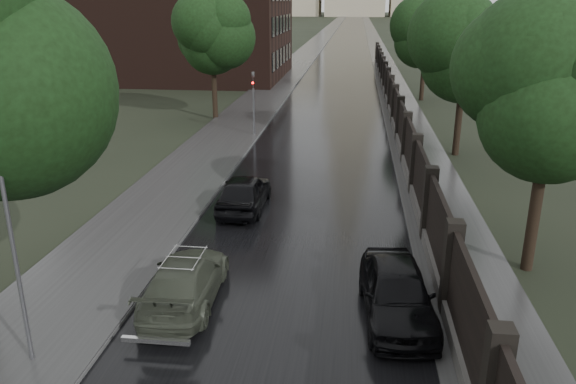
{
  "coord_description": "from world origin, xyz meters",
  "views": [
    {
      "loc": [
        1.88,
        -8.87,
        8.11
      ],
      "look_at": [
        -0.41,
        10.25,
        1.5
      ],
      "focal_mm": 35.0,
      "sensor_mm": 36.0,
      "label": 1
    }
  ],
  "objects_px": {
    "tree_left_far": "(212,44)",
    "tree_right_c": "(426,40)",
    "tree_right_a": "(549,115)",
    "tree_right_b": "(464,63)",
    "car_right_near": "(397,292)",
    "volga_sedan": "(185,280)",
    "hatchback_left": "(244,192)",
    "lamp_post": "(16,261)",
    "traffic_light": "(253,98)"
  },
  "relations": [
    {
      "from": "tree_right_b",
      "to": "hatchback_left",
      "type": "distance_m",
      "value": 14.55
    },
    {
      "from": "tree_right_a",
      "to": "lamp_post",
      "type": "distance_m",
      "value": 14.62
    },
    {
      "from": "tree_left_far",
      "to": "tree_right_b",
      "type": "height_order",
      "value": "tree_left_far"
    },
    {
      "from": "tree_right_a",
      "to": "tree_right_c",
      "type": "height_order",
      "value": "same"
    },
    {
      "from": "tree_left_far",
      "to": "car_right_near",
      "type": "bearing_deg",
      "value": -66.23
    },
    {
      "from": "tree_right_a",
      "to": "tree_right_b",
      "type": "height_order",
      "value": "same"
    },
    {
      "from": "hatchback_left",
      "to": "car_right_near",
      "type": "distance_m",
      "value": 9.49
    },
    {
      "from": "tree_right_a",
      "to": "tree_right_c",
      "type": "relative_size",
      "value": 1.0
    },
    {
      "from": "volga_sedan",
      "to": "lamp_post",
      "type": "bearing_deg",
      "value": 47.4
    },
    {
      "from": "car_right_near",
      "to": "volga_sedan",
      "type": "bearing_deg",
      "value": 173.91
    },
    {
      "from": "tree_right_c",
      "to": "hatchback_left",
      "type": "distance_m",
      "value": 29.79
    },
    {
      "from": "tree_left_far",
      "to": "car_right_near",
      "type": "xyz_separation_m",
      "value": [
        11.19,
        -25.41,
        -4.48
      ]
    },
    {
      "from": "tree_right_c",
      "to": "traffic_light",
      "type": "distance_m",
      "value": 19.26
    },
    {
      "from": "tree_right_c",
      "to": "car_right_near",
      "type": "distance_m",
      "value": 35.91
    },
    {
      "from": "tree_left_far",
      "to": "tree_right_a",
      "type": "distance_m",
      "value": 26.91
    },
    {
      "from": "tree_left_far",
      "to": "volga_sedan",
      "type": "xyz_separation_m",
      "value": [
        5.34,
        -25.26,
        -4.58
      ]
    },
    {
      "from": "tree_left_far",
      "to": "lamp_post",
      "type": "distance_m",
      "value": 28.73
    },
    {
      "from": "lamp_post",
      "to": "volga_sedan",
      "type": "xyz_separation_m",
      "value": [
        2.74,
        3.24,
        -2.01
      ]
    },
    {
      "from": "traffic_light",
      "to": "car_right_near",
      "type": "bearing_deg",
      "value": -69.85
    },
    {
      "from": "tree_left_far",
      "to": "tree_right_c",
      "type": "relative_size",
      "value": 1.05
    },
    {
      "from": "tree_right_b",
      "to": "lamp_post",
      "type": "relative_size",
      "value": 1.37
    },
    {
      "from": "volga_sedan",
      "to": "hatchback_left",
      "type": "relative_size",
      "value": 1.05
    },
    {
      "from": "tree_right_a",
      "to": "tree_left_far",
      "type": "bearing_deg",
      "value": 125.17
    },
    {
      "from": "tree_right_b",
      "to": "tree_left_far",
      "type": "bearing_deg",
      "value": 152.7
    },
    {
      "from": "tree_left_far",
      "to": "lamp_post",
      "type": "height_order",
      "value": "tree_left_far"
    },
    {
      "from": "tree_right_c",
      "to": "tree_left_far",
      "type": "bearing_deg",
      "value": -147.17
    },
    {
      "from": "tree_right_a",
      "to": "hatchback_left",
      "type": "bearing_deg",
      "value": 156.91
    },
    {
      "from": "hatchback_left",
      "to": "lamp_post",
      "type": "bearing_deg",
      "value": 74.67
    },
    {
      "from": "tree_right_c",
      "to": "car_right_near",
      "type": "height_order",
      "value": "tree_right_c"
    },
    {
      "from": "tree_right_a",
      "to": "traffic_light",
      "type": "relative_size",
      "value": 1.75
    },
    {
      "from": "hatchback_left",
      "to": "car_right_near",
      "type": "relative_size",
      "value": 0.98
    },
    {
      "from": "tree_right_c",
      "to": "car_right_near",
      "type": "xyz_separation_m",
      "value": [
        -4.31,
        -35.41,
        -4.19
      ]
    },
    {
      "from": "tree_right_b",
      "to": "lamp_post",
      "type": "distance_m",
      "value": 24.33
    },
    {
      "from": "hatchback_left",
      "to": "tree_right_a",
      "type": "bearing_deg",
      "value": 156.99
    },
    {
      "from": "tree_right_a",
      "to": "tree_right_b",
      "type": "bearing_deg",
      "value": 90.0
    },
    {
      "from": "tree_left_far",
      "to": "volga_sedan",
      "type": "height_order",
      "value": "tree_left_far"
    },
    {
      "from": "hatchback_left",
      "to": "volga_sedan",
      "type": "bearing_deg",
      "value": 88.42
    },
    {
      "from": "tree_left_far",
      "to": "lamp_post",
      "type": "xyz_separation_m",
      "value": [
        2.6,
        -28.5,
        -2.57
      ]
    },
    {
      "from": "volga_sedan",
      "to": "hatchback_left",
      "type": "xyz_separation_m",
      "value": [
        0.22,
        7.5,
        0.08
      ]
    },
    {
      "from": "tree_right_c",
      "to": "lamp_post",
      "type": "height_order",
      "value": "tree_right_c"
    },
    {
      "from": "tree_right_a",
      "to": "volga_sedan",
      "type": "bearing_deg",
      "value": -162.22
    },
    {
      "from": "tree_right_a",
      "to": "hatchback_left",
      "type": "relative_size",
      "value": 1.61
    },
    {
      "from": "tree_right_c",
      "to": "tree_right_b",
      "type": "bearing_deg",
      "value": -90.0
    },
    {
      "from": "hatchback_left",
      "to": "car_right_near",
      "type": "bearing_deg",
      "value": 126.44
    },
    {
      "from": "traffic_light",
      "to": "volga_sedan",
      "type": "height_order",
      "value": "traffic_light"
    },
    {
      "from": "tree_right_b",
      "to": "car_right_near",
      "type": "distance_m",
      "value": 18.42
    },
    {
      "from": "tree_left_far",
      "to": "volga_sedan",
      "type": "distance_m",
      "value": 26.22
    },
    {
      "from": "car_right_near",
      "to": "hatchback_left",
      "type": "bearing_deg",
      "value": 121.72
    },
    {
      "from": "hatchback_left",
      "to": "tree_left_far",
      "type": "bearing_deg",
      "value": -72.53
    },
    {
      "from": "tree_left_far",
      "to": "traffic_light",
      "type": "relative_size",
      "value": 1.85
    }
  ]
}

